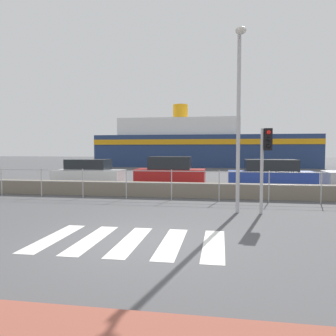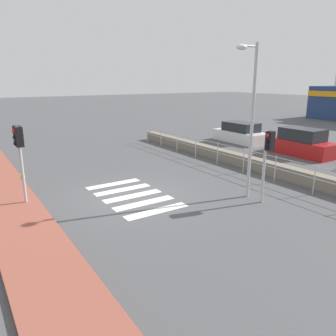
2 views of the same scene
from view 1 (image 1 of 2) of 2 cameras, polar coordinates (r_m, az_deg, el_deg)
name	(u,v)px [view 1 (image 1 of 2)]	position (r m, az deg, el deg)	size (l,w,h in m)	color
ground_plane	(131,241)	(7.38, -6.50, -12.57)	(160.00, 160.00, 0.00)	#4C4C4F
crosswalk	(131,241)	(7.38, -6.50, -12.54)	(4.05, 2.40, 0.01)	silver
seawall	(175,190)	(13.91, 1.17, -3.80)	(20.76, 0.55, 0.60)	slate
harbor_fence	(172,180)	(13.00, 0.63, -2.11)	(18.72, 0.04, 1.21)	#B2B2B5
traffic_light_far	(266,151)	(10.56, 16.65, 2.82)	(0.34, 0.32, 2.66)	#B2B2B5
streetlamp	(239,101)	(10.45, 12.26, 11.40)	(0.32, 1.01, 5.61)	#B2B2B5
ferry_boat	(200,146)	(39.90, 5.59, 3.81)	(25.07, 7.93, 7.44)	navy
parked_car_white	(89,173)	(20.25, -13.66, -0.82)	(4.09, 1.73, 1.42)	silver
parked_car_red	(170,172)	(18.87, 0.41, -0.79)	(3.96, 1.73, 1.59)	#B21919
parked_car_blue	(271,175)	(18.85, 17.43, -1.12)	(4.56, 1.81, 1.46)	#233D9E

